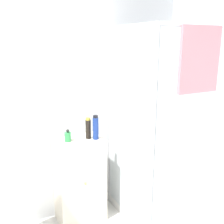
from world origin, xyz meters
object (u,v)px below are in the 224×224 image
(shampoo_bottle_tall_black, at_px, (88,128))
(sink, at_px, (10,187))
(shampoo_bottle_blue, at_px, (96,128))
(soap_dispenser, at_px, (68,137))

(shampoo_bottle_tall_black, bearing_deg, sink, -168.65)
(sink, height_order, shampoo_bottle_tall_black, shampoo_bottle_tall_black)
(shampoo_bottle_tall_black, distance_m, shampoo_bottle_blue, 0.08)
(shampoo_bottle_tall_black, bearing_deg, shampoo_bottle_blue, -40.81)
(shampoo_bottle_tall_black, relative_size, shampoo_bottle_blue, 0.88)
(sink, height_order, shampoo_bottle_blue, shampoo_bottle_blue)
(shampoo_bottle_tall_black, xyz_separation_m, shampoo_bottle_blue, (0.06, -0.05, 0.01))
(sink, xyz_separation_m, soap_dispenser, (0.57, 0.17, 0.30))
(shampoo_bottle_tall_black, height_order, shampoo_bottle_blue, shampoo_bottle_blue)
(soap_dispenser, height_order, shampoo_bottle_tall_black, shampoo_bottle_tall_black)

